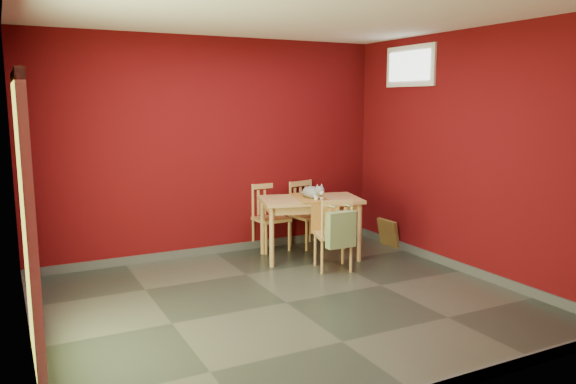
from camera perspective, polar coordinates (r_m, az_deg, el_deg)
name	(u,v)px	position (r m, az deg, el deg)	size (l,w,h in m)	color
ground	(286,303)	(5.52, -0.17, -11.18)	(4.50, 4.50, 0.00)	#2D342D
room_shell	(286,298)	(5.50, -0.18, -10.69)	(4.50, 4.50, 4.50)	#4F080B
doorway	(26,218)	(4.28, -25.10, -2.42)	(0.06, 1.01, 2.13)	#B7D838
window	(410,66)	(7.25, 12.28, 12.40)	(0.05, 0.90, 0.50)	white
outlet_plate	(324,219)	(7.86, 3.63, -2.71)	(0.08, 0.01, 0.12)	silver
dining_table	(310,206)	(6.88, 2.26, -1.38)	(1.34, 0.97, 0.75)	tan
table_runner	(315,204)	(6.77, 2.76, -1.24)	(0.51, 0.80, 0.37)	#9F6829
chair_far_left	(269,216)	(7.32, -1.89, -2.47)	(0.43, 0.43, 0.86)	tan
chair_far_right	(307,213)	(7.50, 1.90, -2.16)	(0.47, 0.47, 0.87)	tan
chair_near	(334,233)	(6.44, 4.69, -4.21)	(0.49, 0.49, 0.84)	tan
tote_bag	(341,229)	(6.23, 5.39, -3.81)	(0.34, 0.20, 0.47)	#738F5B
cat	(312,190)	(6.82, 2.49, 0.20)	(0.22, 0.41, 0.21)	slate
picture_frame	(388,233)	(7.64, 10.15, -4.10)	(0.13, 0.37, 0.36)	brown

